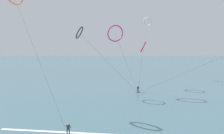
# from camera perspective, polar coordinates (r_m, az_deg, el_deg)

# --- Properties ---
(sea_water) EXTENTS (400.00, 200.00, 0.08)m
(sea_water) POSITION_cam_1_polar(r_m,az_deg,el_deg) (122.80, 0.45, 0.92)
(sea_water) COLOR slate
(sea_water) RESTS_ON ground
(surfer_violet) EXTENTS (1.40, 0.72, 1.70)m
(surfer_violet) POSITION_cam_1_polar(r_m,az_deg,el_deg) (26.45, -12.90, -17.97)
(surfer_violet) COLOR purple
(surfer_violet) RESTS_ON ground
(surfer_cobalt) EXTENTS (1.40, 0.58, 1.70)m
(surfer_cobalt) POSITION_cam_1_polar(r_m,az_deg,el_deg) (48.38, 7.76, -6.64)
(surfer_cobalt) COLOR #2647B7
(surfer_cobalt) RESTS_ON ground
(kite_charcoal) EXTENTS (15.13, 3.30, 16.18)m
(kite_charcoal) POSITION_cam_1_polar(r_m,az_deg,el_deg) (46.25, -9.63, 10.03)
(kite_charcoal) COLOR black
(kite_charcoal) RESTS_ON ground
(kite_ivory) EXTENTS (8.18, 26.29, 21.89)m
(kite_ivory) POSITION_cam_1_polar(r_m,az_deg,el_deg) (72.84, 10.54, 13.05)
(kite_ivory) COLOR silver
(kite_ivory) RESTS_ON ground
(kite_magenta) EXTENTS (7.80, 2.44, 16.63)m
(kite_magenta) POSITION_cam_1_polar(r_m,az_deg,el_deg) (46.76, 1.00, 9.96)
(kite_magenta) COLOR #CC288E
(kite_magenta) RESTS_ON ground
(kite_crimson) EXTENTS (3.23, 8.62, 12.93)m
(kite_crimson) POSITION_cam_1_polar(r_m,az_deg,el_deg) (54.22, 9.27, 5.95)
(kite_crimson) COLOR red
(kite_crimson) RESTS_ON ground
(wave_crest_mid) EXTENTS (17.46, 2.27, 0.12)m
(wave_crest_mid) POSITION_cam_1_polar(r_m,az_deg,el_deg) (27.92, -14.68, -18.38)
(wave_crest_mid) COLOR white
(wave_crest_mid) RESTS_ON ground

